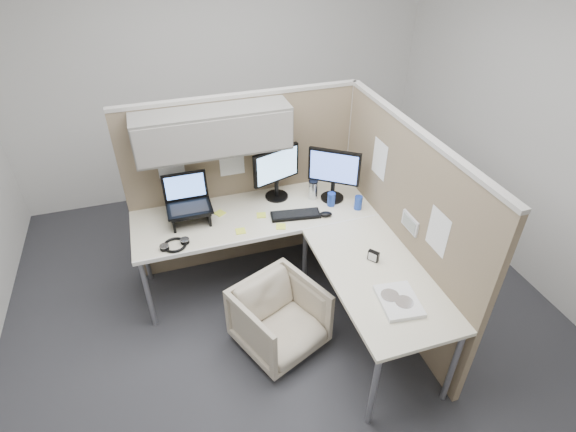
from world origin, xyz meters
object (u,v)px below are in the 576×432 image
object	(u,v)px
monitor_left	(276,170)
office_chair	(280,316)
keyboard	(295,215)
desk	(296,241)

from	to	relation	value
monitor_left	office_chair	bearing A→B (deg)	-124.34
keyboard	office_chair	bearing A→B (deg)	-109.30
keyboard	monitor_left	bearing A→B (deg)	109.69
desk	keyboard	world-z (taller)	keyboard
desk	office_chair	bearing A→B (deg)	-124.18
monitor_left	keyboard	xyz separation A→B (m)	(0.06, -0.33, -0.26)
monitor_left	desk	bearing A→B (deg)	-110.64
desk	monitor_left	bearing A→B (deg)	87.99
keyboard	desk	bearing A→B (deg)	-99.21
desk	monitor_left	distance (m)	0.67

